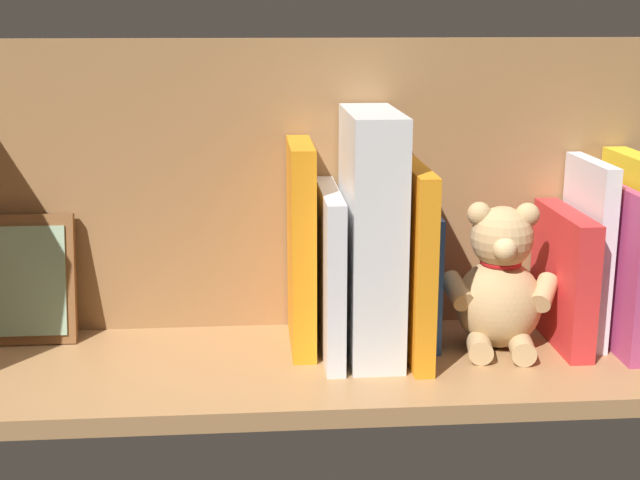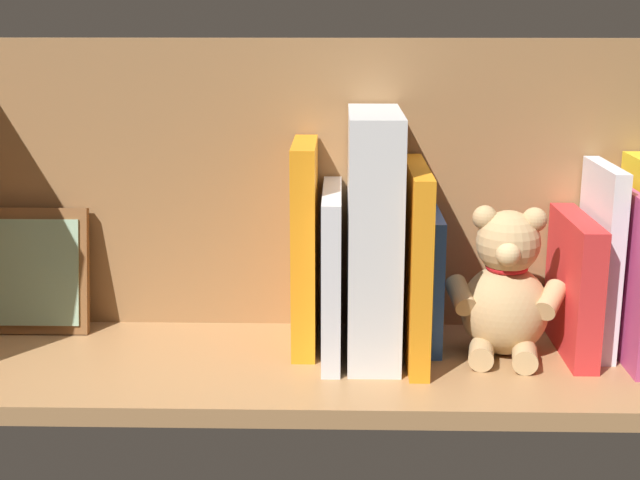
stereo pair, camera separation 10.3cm
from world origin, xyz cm
name	(u,v)px [view 2 (the right image)]	position (x,y,z in cm)	size (l,w,h in cm)	color
ground_plane	(320,365)	(0.00, 0.00, -1.10)	(97.42, 29.54, 2.20)	#A87A4C
shelf_back_panel	(322,186)	(0.00, -12.52, 18.71)	(97.42, 1.50, 37.43)	#9A6E42
book_1	(624,273)	(-36.49, -2.34, 10.15)	(1.30, 18.07, 20.29)	#B23F72
book_2	(599,258)	(-34.07, -4.57, 11.47)	(1.95, 13.59, 22.94)	silver
book_3	(574,285)	(-30.78, -3.07, 8.42)	(3.01, 16.59, 16.85)	red
teddy_bear	(506,290)	(-22.33, -1.72, 8.09)	(14.70, 12.97, 18.37)	tan
book_4	(434,279)	(-14.04, -5.22, 8.39)	(1.32, 12.30, 16.78)	blue
book_5	(415,262)	(-11.41, -1.83, 11.57)	(2.33, 19.07, 23.14)	orange
dictionary_thick_white	(374,235)	(-6.36, -2.34, 14.73)	(6.16, 17.85, 29.46)	silver
book_6	(332,272)	(-1.37, -2.30, 10.08)	(2.21, 18.13, 20.17)	silver
book_7	(305,246)	(1.97, -4.49, 12.76)	(2.85, 13.76, 25.52)	orange
picture_frame_leaning	(39,271)	(36.69, -8.72, 8.01)	(12.84, 4.65, 16.27)	brown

